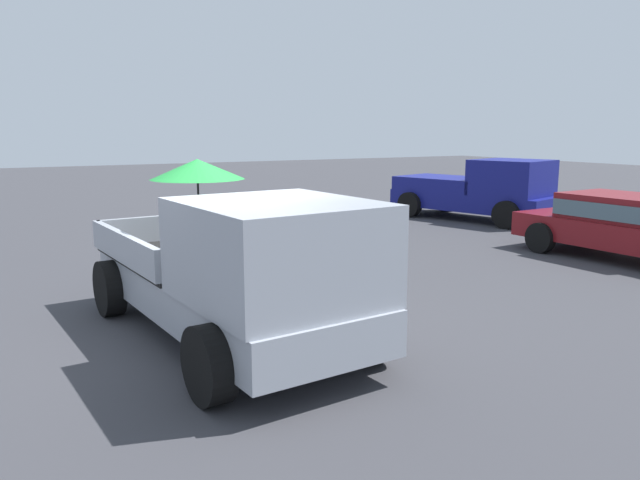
# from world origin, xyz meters

# --- Properties ---
(ground_plane) EXTENTS (80.00, 80.00, 0.00)m
(ground_plane) POSITION_xyz_m (0.00, 0.00, 0.00)
(ground_plane) COLOR #38383D
(pickup_truck_main) EXTENTS (5.19, 2.60, 2.24)m
(pickup_truck_main) POSITION_xyz_m (0.43, 0.04, 0.97)
(pickup_truck_main) COLOR black
(pickup_truck_main) RESTS_ON ground
(pickup_truck_red) EXTENTS (5.11, 3.18, 1.80)m
(pickup_truck_red) POSITION_xyz_m (-6.16, 10.18, 0.87)
(pickup_truck_red) COLOR black
(pickup_truck_red) RESTS_ON ground
(parked_sedan_near) EXTENTS (4.39, 2.17, 1.33)m
(parked_sedan_near) POSITION_xyz_m (-0.58, 8.85, 0.74)
(parked_sedan_near) COLOR black
(parked_sedan_near) RESTS_ON ground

